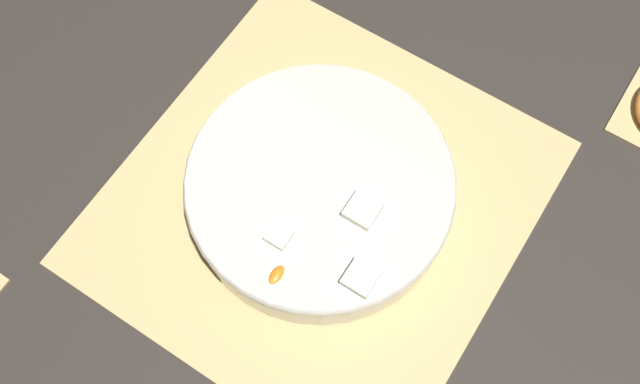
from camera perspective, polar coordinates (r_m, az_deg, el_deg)
The scene contains 3 objects.
ground_plane at distance 0.83m, azimuth 0.00°, elevation -0.78°, with size 6.00×6.00×0.00m, color #2D2823.
bamboo_mat_center at distance 0.83m, azimuth 0.00°, elevation -0.70°, with size 0.45×0.43×0.01m.
fruit_salad_bowl at distance 0.80m, azimuth 0.05°, elevation 0.24°, with size 0.29×0.29×0.07m.
Camera 1 is at (0.27, 0.17, 0.77)m, focal length 42.00 mm.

